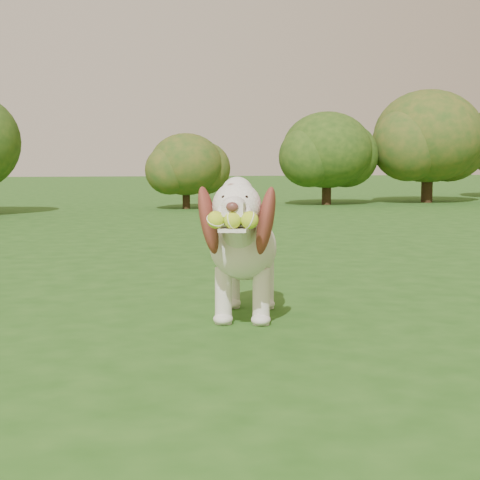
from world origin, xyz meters
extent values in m
plane|color=#214F16|center=(0.00, 0.00, 0.00)|extent=(80.00, 80.00, 0.00)
ellipsoid|color=silver|center=(-0.07, 0.32, 0.32)|extent=(0.47, 0.63, 0.30)
ellipsoid|color=silver|center=(-0.14, 0.12, 0.36)|extent=(0.37, 0.37, 0.29)
ellipsoid|color=silver|center=(0.00, 0.50, 0.31)|extent=(0.34, 0.34, 0.26)
cylinder|color=silver|center=(-0.18, 0.02, 0.43)|extent=(0.22, 0.27, 0.23)
sphere|color=silver|center=(-0.22, -0.09, 0.54)|extent=(0.26, 0.26, 0.20)
sphere|color=silver|center=(-0.22, -0.07, 0.60)|extent=(0.17, 0.17, 0.13)
cube|color=silver|center=(-0.26, -0.19, 0.54)|extent=(0.12, 0.14, 0.06)
ellipsoid|color=#592D28|center=(-0.29, -0.25, 0.55)|extent=(0.06, 0.05, 0.04)
cube|color=silver|center=(-0.27, -0.21, 0.46)|extent=(0.15, 0.16, 0.01)
ellipsoid|color=brown|center=(-0.33, -0.04, 0.49)|extent=(0.17, 0.19, 0.31)
ellipsoid|color=brown|center=(-0.11, -0.12, 0.49)|extent=(0.15, 0.22, 0.31)
cylinder|color=silver|center=(0.04, 0.62, 0.35)|extent=(0.10, 0.15, 0.11)
cylinder|color=silver|center=(-0.22, 0.17, 0.13)|extent=(0.10, 0.10, 0.26)
cylinder|color=silver|center=(-0.06, 0.11, 0.13)|extent=(0.10, 0.10, 0.26)
cylinder|color=silver|center=(-0.09, 0.52, 0.13)|extent=(0.10, 0.10, 0.26)
cylinder|color=silver|center=(0.07, 0.46, 0.13)|extent=(0.10, 0.10, 0.26)
sphere|color=#C5D526|center=(-0.34, -0.21, 0.50)|extent=(0.09, 0.09, 0.07)
sphere|color=#C5D526|center=(-0.28, -0.24, 0.50)|extent=(0.09, 0.09, 0.07)
sphere|color=#C5D526|center=(-0.22, -0.26, 0.50)|extent=(0.09, 0.09, 0.07)
cylinder|color=#382314|center=(3.84, 9.13, 0.26)|extent=(0.16, 0.16, 0.53)
ellipsoid|color=#224314|center=(3.84, 9.13, 0.96)|extent=(1.58, 1.58, 1.34)
cylinder|color=#382314|center=(1.23, 8.62, 0.19)|extent=(0.12, 0.12, 0.39)
ellipsoid|color=#224314|center=(1.23, 8.62, 0.71)|extent=(1.17, 1.17, 0.99)
cylinder|color=#382314|center=(5.92, 9.33, 0.34)|extent=(0.21, 0.21, 0.67)
ellipsoid|color=#224314|center=(5.92, 9.33, 1.23)|extent=(2.01, 2.01, 1.71)
camera|label=1|loc=(-0.99, -3.00, 0.72)|focal=55.00mm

